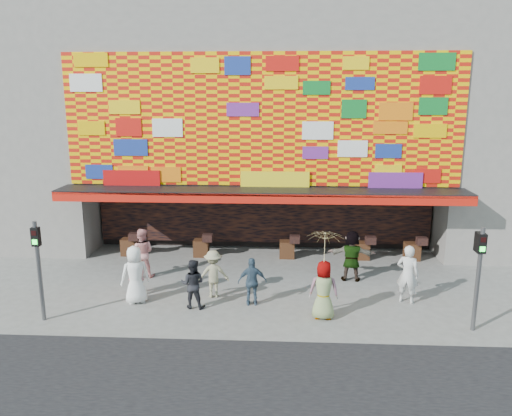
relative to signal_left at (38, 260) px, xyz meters
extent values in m
plane|color=slate|center=(6.20, 1.50, -1.86)|extent=(90.00, 90.00, 0.00)
cube|color=gray|center=(6.20, 9.50, 4.64)|extent=(15.00, 8.00, 7.00)
cube|color=black|center=(6.20, 10.50, -0.36)|extent=(15.00, 6.00, 3.00)
cube|color=gray|center=(-1.10, 6.50, -0.36)|extent=(0.40, 2.00, 3.00)
cube|color=gray|center=(13.50, 6.50, -0.36)|extent=(0.40, 2.00, 3.00)
cube|color=black|center=(6.20, 4.90, 1.14)|extent=(15.20, 1.60, 0.12)
cube|color=red|center=(6.20, 4.12, 0.99)|extent=(15.20, 0.04, 0.35)
cube|color=#FFBD00|center=(6.20, 5.46, 3.69)|extent=(14.80, 0.08, 4.90)
cube|color=black|center=(6.20, 7.35, -0.31)|extent=(14.00, 0.25, 2.50)
cylinder|color=#59595B|center=(0.00, 0.00, -0.36)|extent=(0.12, 0.12, 3.00)
cube|color=black|center=(0.00, 0.00, 0.69)|extent=(0.22, 0.18, 0.55)
cube|color=black|center=(0.00, -0.09, 0.82)|extent=(0.14, 0.02, 0.14)
cube|color=#19E533|center=(0.00, -0.09, 0.56)|extent=(0.14, 0.02, 0.14)
cylinder|color=#59595B|center=(12.40, 0.00, -0.36)|extent=(0.12, 0.12, 3.00)
cube|color=black|center=(12.40, 0.00, 0.69)|extent=(0.22, 0.18, 0.55)
cube|color=black|center=(12.40, -0.09, 0.82)|extent=(0.14, 0.02, 0.14)
cube|color=#19E533|center=(12.40, -0.09, 0.56)|extent=(0.14, 0.02, 0.14)
imported|color=white|center=(2.37, 1.38, -0.93)|extent=(1.08, 0.96, 1.87)
imported|color=pink|center=(2.18, 2.06, -1.10)|extent=(0.56, 0.37, 1.52)
imported|color=black|center=(4.25, 1.10, -1.08)|extent=(0.80, 0.65, 1.56)
imported|color=tan|center=(4.77, 1.97, -1.07)|extent=(1.12, 0.77, 1.58)
imported|color=#394F64|center=(6.08, 1.40, -1.09)|extent=(0.94, 0.47, 1.54)
imported|color=gray|center=(9.47, 3.71, -0.94)|extent=(1.75, 0.73, 1.84)
imported|color=gray|center=(8.23, 0.54, -0.97)|extent=(0.90, 0.61, 1.77)
imported|color=silver|center=(10.97, 1.86, -0.91)|extent=(0.81, 0.69, 1.89)
imported|color=pink|center=(1.94, 3.69, -0.96)|extent=(0.93, 0.75, 1.80)
imported|color=#FBEE9E|center=(8.23, 0.54, 0.33)|extent=(1.28, 1.29, 0.98)
cylinder|color=#4C3326|center=(8.23, 0.54, -0.61)|extent=(0.02, 0.02, 1.00)
camera|label=1|loc=(6.97, -13.25, 4.66)|focal=35.00mm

